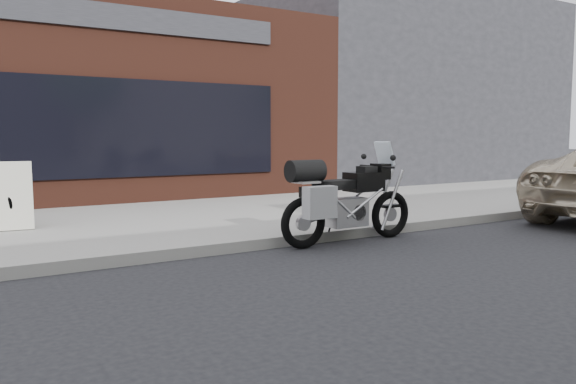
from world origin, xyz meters
The scene contains 6 objects.
ground centered at (0.00, 0.00, 0.00)m, with size 120.00×120.00×0.00m, color black.
near_sidewalk centered at (0.00, 7.00, 0.07)m, with size 44.00×6.00×0.15m, color gray.
storefront centered at (-2.00, 13.98, 2.25)m, with size 14.00×10.07×4.50m.
neighbour_building centered at (10.00, 14.00, 3.00)m, with size 10.00×10.00×6.00m, color #26272B.
motorcycle centered at (1.23, 3.78, 0.63)m, with size 2.32×0.78×1.47m.
sandwich_sign centered at (-2.76, 6.76, 0.66)m, with size 0.69×0.64×1.01m.
Camera 1 is at (-3.57, -2.58, 1.54)m, focal length 35.00 mm.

